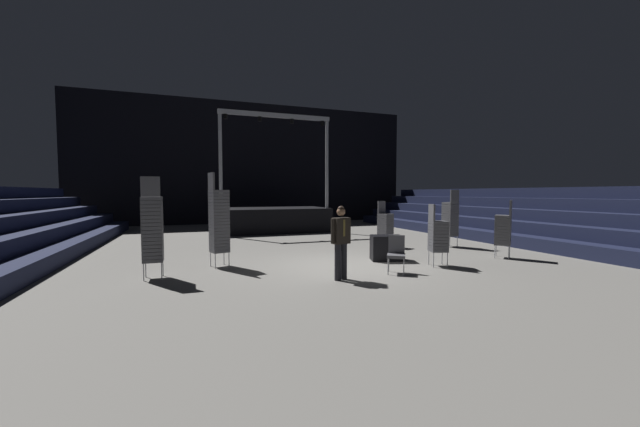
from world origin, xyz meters
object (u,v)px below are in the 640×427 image
(chair_stack_front_left, at_px, (450,218))
(equipment_road_case, at_px, (386,248))
(chair_stack_mid_left, at_px, (438,235))
(chair_stack_mid_centre, at_px, (219,220))
(chair_stack_front_right, at_px, (385,224))
(chair_stack_rear_left, at_px, (503,229))
(loose_chair_near_man, at_px, (396,252))
(chair_stack_mid_right, at_px, (152,228))
(man_with_tie, at_px, (341,238))
(stage_riser, at_px, (271,218))

(chair_stack_front_left, height_order, equipment_road_case, chair_stack_front_left)
(chair_stack_mid_left, xyz_separation_m, chair_stack_mid_centre, (-5.68, 1.93, 0.42))
(chair_stack_front_right, height_order, equipment_road_case, chair_stack_front_right)
(equipment_road_case, bearing_deg, chair_stack_front_left, 23.08)
(chair_stack_front_right, xyz_separation_m, chair_stack_rear_left, (2.27, -3.25, 0.04))
(chair_stack_mid_left, bearing_deg, chair_stack_mid_centre, -91.04)
(loose_chair_near_man, bearing_deg, chair_stack_mid_right, 19.54)
(chair_stack_front_left, bearing_deg, chair_stack_front_right, 153.92)
(chair_stack_front_right, bearing_deg, man_with_tie, 28.33)
(chair_stack_rear_left, bearing_deg, stage_riser, 79.11)
(stage_riser, height_order, chair_stack_rear_left, stage_riser)
(man_with_tie, distance_m, chair_stack_mid_right, 4.42)
(chair_stack_mid_left, height_order, chair_stack_rear_left, chair_stack_rear_left)
(stage_riser, distance_m, chair_stack_mid_left, 10.58)
(chair_stack_front_right, bearing_deg, equipment_road_case, 39.77)
(equipment_road_case, distance_m, loose_chair_near_man, 1.68)
(chair_stack_front_right, height_order, chair_stack_rear_left, chair_stack_rear_left)
(man_with_tie, distance_m, chair_stack_mid_centre, 3.56)
(chair_stack_mid_left, xyz_separation_m, chair_stack_rear_left, (2.69, 0.32, 0.04))
(chair_stack_front_left, height_order, chair_stack_mid_left, chair_stack_front_left)
(equipment_road_case, relative_size, loose_chair_near_man, 0.95)
(chair_stack_rear_left, bearing_deg, chair_stack_mid_right, 137.37)
(chair_stack_mid_left, distance_m, chair_stack_mid_right, 7.33)
(stage_riser, relative_size, man_with_tie, 3.40)
(chair_stack_mid_centre, xyz_separation_m, equipment_road_case, (4.78, -0.72, -0.91))
(chair_stack_front_left, relative_size, chair_stack_mid_left, 1.25)
(man_with_tie, distance_m, loose_chair_near_man, 1.67)
(man_with_tie, relative_size, equipment_road_case, 1.91)
(stage_riser, bearing_deg, equipment_road_case, -80.10)
(equipment_road_case, bearing_deg, man_with_tie, -141.80)
(chair_stack_front_right, height_order, chair_stack_mid_left, same)
(chair_stack_front_right, bearing_deg, stage_riser, -87.39)
(chair_stack_mid_centre, bearing_deg, loose_chair_near_man, 45.33)
(stage_riser, height_order, chair_stack_mid_centre, stage_riser)
(chair_stack_mid_centre, bearing_deg, chair_stack_rear_left, 63.15)
(chair_stack_front_left, distance_m, chair_stack_rear_left, 2.44)
(chair_stack_mid_right, distance_m, chair_stack_mid_centre, 1.78)
(chair_stack_rear_left, bearing_deg, chair_stack_front_left, 51.05)
(equipment_road_case, height_order, loose_chair_near_man, loose_chair_near_man)
(stage_riser, xyz_separation_m, man_with_tie, (-0.64, -10.83, 0.28))
(chair_stack_front_left, height_order, chair_stack_mid_right, chair_stack_mid_right)
(man_with_tie, xyz_separation_m, equipment_road_case, (2.22, 1.75, -0.60))
(chair_stack_front_left, bearing_deg, stage_riser, 118.00)
(stage_riser, distance_m, chair_stack_mid_centre, 8.97)
(equipment_road_case, bearing_deg, loose_chair_near_man, -111.85)
(chair_stack_front_right, height_order, loose_chair_near_man, chair_stack_front_right)
(chair_stack_front_left, bearing_deg, chair_stack_rear_left, -97.24)
(chair_stack_front_left, distance_m, chair_stack_mid_right, 10.10)
(chair_stack_mid_left, height_order, chair_stack_mid_right, chair_stack_mid_right)
(chair_stack_mid_left, relative_size, chair_stack_rear_left, 0.95)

